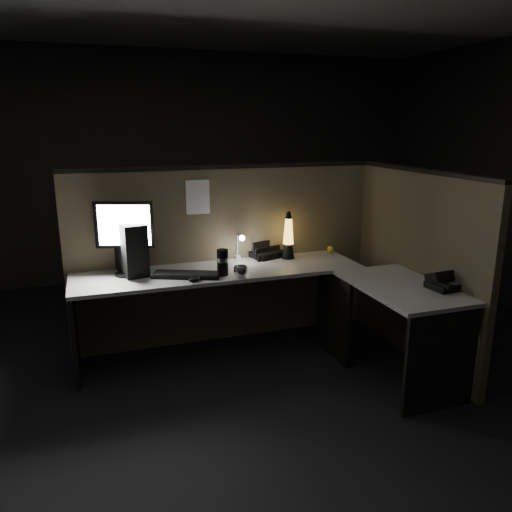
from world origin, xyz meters
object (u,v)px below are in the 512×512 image
object	(u,v)px
lava_lamp	(288,239)
desk_phone	(444,281)
pc_tower	(131,248)
monitor	(124,231)
keyboard	(187,275)

from	to	relation	value
lava_lamp	desk_phone	xyz separation A→B (m)	(0.73, -1.11, -0.12)
lava_lamp	desk_phone	distance (m)	1.34
pc_tower	lava_lamp	bearing A→B (deg)	-10.62
pc_tower	desk_phone	bearing A→B (deg)	-39.17
lava_lamp	desk_phone	bearing A→B (deg)	-56.61
desk_phone	lava_lamp	bearing A→B (deg)	118.09
monitor	keyboard	size ratio (longest dim) A/B	1.11
pc_tower	keyboard	bearing A→B (deg)	-43.22
pc_tower	keyboard	distance (m)	0.49
pc_tower	keyboard	world-z (taller)	pc_tower
pc_tower	lava_lamp	size ratio (longest dim) A/B	0.99
monitor	lava_lamp	distance (m)	1.38
keyboard	pc_tower	bearing A→B (deg)	170.02
monitor	desk_phone	xyz separation A→B (m)	(2.10, -1.07, -0.29)
monitor	desk_phone	world-z (taller)	monitor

